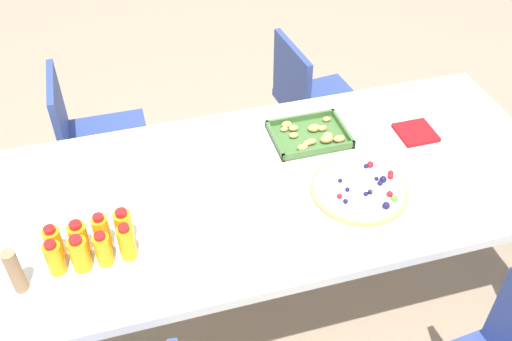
% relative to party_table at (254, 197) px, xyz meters
% --- Properties ---
extents(ground_plane, '(12.00, 12.00, 0.00)m').
position_rel_party_table_xyz_m(ground_plane, '(0.00, 0.00, -0.68)').
color(ground_plane, gray).
extents(party_table, '(2.37, 0.96, 0.74)m').
position_rel_party_table_xyz_m(party_table, '(0.00, 0.00, 0.00)').
color(party_table, silver).
rests_on(party_table, ground_plane).
extents(chair_far_right, '(0.44, 0.44, 0.83)m').
position_rel_party_table_xyz_m(chair_far_right, '(0.53, 0.80, -0.18)').
color(chair_far_right, '#33478C').
rests_on(chair_far_right, ground_plane).
extents(chair_far_left, '(0.40, 0.40, 0.83)m').
position_rel_party_table_xyz_m(chair_far_left, '(-0.59, 0.80, -0.18)').
color(chair_far_left, '#33478C').
rests_on(chair_far_left, ground_plane).
extents(juice_bottle_0, '(0.06, 0.06, 0.13)m').
position_rel_party_table_xyz_m(juice_bottle_0, '(-0.72, -0.21, 0.12)').
color(juice_bottle_0, '#FAAB14').
rests_on(juice_bottle_0, party_table).
extents(juice_bottle_1, '(0.06, 0.06, 0.14)m').
position_rel_party_table_xyz_m(juice_bottle_1, '(-0.64, -0.22, 0.12)').
color(juice_bottle_1, '#FBAE14').
rests_on(juice_bottle_1, party_table).
extents(juice_bottle_2, '(0.05, 0.05, 0.14)m').
position_rel_party_table_xyz_m(juice_bottle_2, '(-0.57, -0.22, 0.12)').
color(juice_bottle_2, '#F8AB14').
rests_on(juice_bottle_2, party_table).
extents(juice_bottle_3, '(0.06, 0.06, 0.14)m').
position_rel_party_table_xyz_m(juice_bottle_3, '(-0.49, -0.21, 0.12)').
color(juice_bottle_3, '#F9AC14').
rests_on(juice_bottle_3, party_table).
extents(juice_bottle_4, '(0.06, 0.06, 0.13)m').
position_rel_party_table_xyz_m(juice_bottle_4, '(-0.72, -0.15, 0.12)').
color(juice_bottle_4, '#FAAF14').
rests_on(juice_bottle_4, party_table).
extents(juice_bottle_5, '(0.06, 0.06, 0.13)m').
position_rel_party_table_xyz_m(juice_bottle_5, '(-0.64, -0.15, 0.12)').
color(juice_bottle_5, '#F9AE14').
rests_on(juice_bottle_5, party_table).
extents(juice_bottle_6, '(0.05, 0.05, 0.14)m').
position_rel_party_table_xyz_m(juice_bottle_6, '(-0.56, -0.14, 0.12)').
color(juice_bottle_6, '#F9AE14').
rests_on(juice_bottle_6, party_table).
extents(juice_bottle_7, '(0.06, 0.06, 0.14)m').
position_rel_party_table_xyz_m(juice_bottle_7, '(-0.49, -0.14, 0.12)').
color(juice_bottle_7, '#FBAA14').
rests_on(juice_bottle_7, party_table).
extents(fruit_pizza, '(0.36, 0.36, 0.05)m').
position_rel_party_table_xyz_m(fruit_pizza, '(0.37, -0.14, 0.07)').
color(fruit_pizza, tan).
rests_on(fruit_pizza, party_table).
extents(snack_tray, '(0.31, 0.24, 0.04)m').
position_rel_party_table_xyz_m(snack_tray, '(0.30, 0.22, 0.07)').
color(snack_tray, '#477238').
rests_on(snack_tray, party_table).
extents(plate_stack, '(0.19, 0.19, 0.03)m').
position_rel_party_table_xyz_m(plate_stack, '(-0.03, -0.09, 0.07)').
color(plate_stack, silver).
rests_on(plate_stack, party_table).
extents(napkin_stack, '(0.15, 0.15, 0.02)m').
position_rel_party_table_xyz_m(napkin_stack, '(0.73, 0.12, 0.07)').
color(napkin_stack, red).
rests_on(napkin_stack, party_table).
extents(cardboard_tube, '(0.04, 0.04, 0.17)m').
position_rel_party_table_xyz_m(cardboard_tube, '(-0.83, -0.25, 0.14)').
color(cardboard_tube, '#9E7A56').
rests_on(cardboard_tube, party_table).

